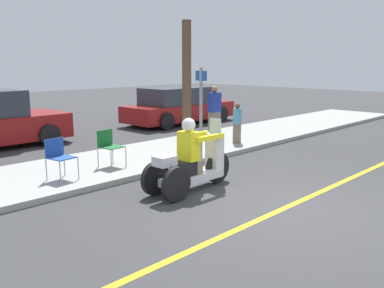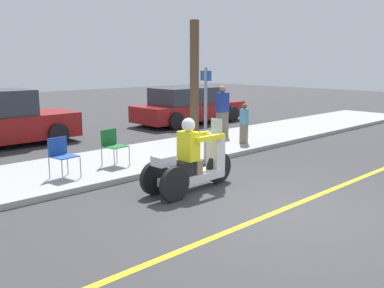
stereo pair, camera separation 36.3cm
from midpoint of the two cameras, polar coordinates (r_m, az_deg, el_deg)
ground_plane at (r=7.46m, az=13.16°, el=-8.62°), size 60.00×60.00×0.00m
lane_stripe at (r=7.23m, az=11.87°, el=-9.18°), size 24.00×0.12×0.01m
sidewalk_strip at (r=10.56m, az=-8.13°, el=-2.31°), size 28.00×2.80×0.12m
motorcycle_trike at (r=8.22m, az=1.20°, el=-2.73°), size 2.09×0.66×1.43m
spectator_end_of_line at (r=12.47m, az=7.78°, el=2.63°), size 0.31×0.24×1.16m
spectator_near_curb at (r=13.52m, az=4.83°, el=4.24°), size 0.40×0.27×1.59m
folding_chair_curbside at (r=9.06m, az=-15.94°, el=-1.19°), size 0.52×0.52×0.82m
folding_chair_set_back at (r=9.87m, az=-9.54°, el=0.07°), size 0.51×0.51×0.82m
parked_car_lot_left at (r=17.19m, az=0.15°, el=5.04°), size 4.78×1.99×1.45m
tree_trunk at (r=13.18m, az=1.12°, el=8.51°), size 0.28×0.28×3.56m
street_sign at (r=10.57m, az=2.82°, el=4.73°), size 0.08×0.36×2.20m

